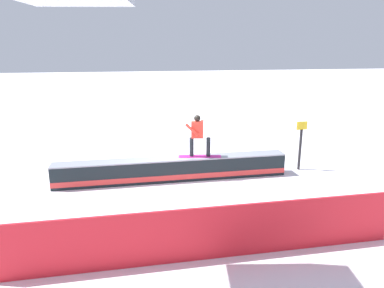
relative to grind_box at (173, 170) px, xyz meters
The scene contains 5 objects.
ground_plane 0.36m from the grind_box, ahead, with size 120.00×120.00×0.00m, color white.
grind_box is the anchor object (origin of this frame).
snowboarder 1.50m from the grind_box, behind, with size 1.47×0.56×1.45m.
safety_fence 4.85m from the grind_box, 90.00° to the left, with size 8.72×0.06×1.21m, color red.
trail_marker 4.81m from the grind_box, behind, with size 0.40×0.10×1.83m.
Camera 1 is at (1.54, 11.39, 4.38)m, focal length 33.19 mm.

